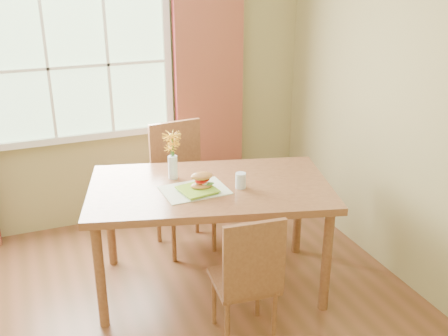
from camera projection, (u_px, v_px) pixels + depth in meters
The scene contains 11 objects.
room at pixel (125, 154), 2.90m from camera, with size 4.24×3.84×2.74m.
window at pixel (78, 66), 4.45m from camera, with size 1.62×0.06×1.32m.
curtain_right at pixel (209, 102), 4.92m from camera, with size 0.65×0.08×2.20m, color maroon.
dining_table at pixel (210, 196), 3.80m from camera, with size 1.91×1.38×0.84m.
chair_near at pixel (248, 275), 3.28m from camera, with size 0.42×0.42×0.94m.
chair_far at pixel (180, 180), 4.47m from camera, with size 0.49×0.49×1.09m.
placemat at pixel (195, 190), 3.68m from camera, with size 0.45×0.33×0.01m, color beige.
plate at pixel (197, 191), 3.65m from camera, with size 0.24×0.24×0.01m, color #8AC932.
croissant_sandwich at pixel (202, 181), 3.65m from camera, with size 0.17×0.13×0.12m.
water_glass at pixel (241, 181), 3.70m from camera, with size 0.07×0.07×0.11m.
flower_vase at pixel (172, 150), 3.80m from camera, with size 0.15×0.15×0.36m.
Camera 1 is at (-0.49, -2.73, 2.36)m, focal length 42.00 mm.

